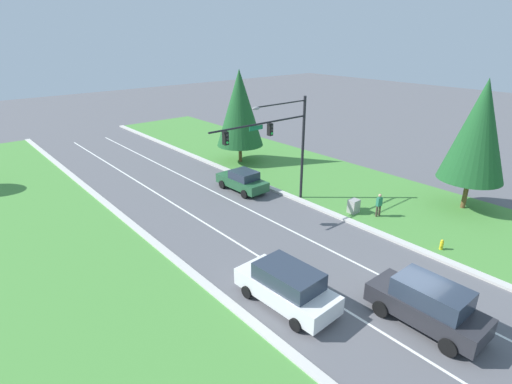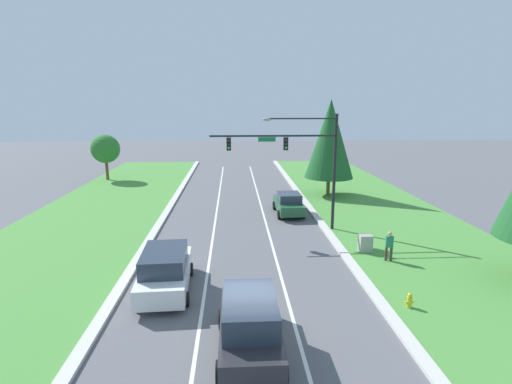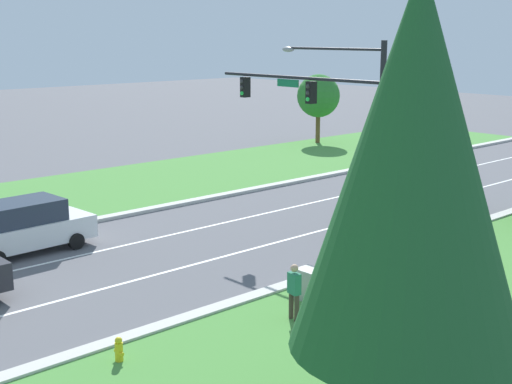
{
  "view_description": "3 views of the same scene",
  "coord_description": "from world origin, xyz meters",
  "px_view_note": "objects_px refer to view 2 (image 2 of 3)",
  "views": [
    {
      "loc": [
        -14.43,
        -6.76,
        11.72
      ],
      "look_at": [
        2.49,
        13.35,
        1.14
      ],
      "focal_mm": 28.0,
      "sensor_mm": 36.0,
      "label": 1
    },
    {
      "loc": [
        -0.45,
        -12.8,
        8.19
      ],
      "look_at": [
        1.25,
        16.82,
        1.68
      ],
      "focal_mm": 28.0,
      "sensor_mm": 36.0,
      "label": 2
    },
    {
      "loc": [
        20.72,
        -6.57,
        7.84
      ],
      "look_at": [
        -0.01,
        12.32,
        1.6
      ],
      "focal_mm": 50.0,
      "sensor_mm": 36.0,
      "label": 3
    }
  ],
  "objects_px": {
    "fire_hydrant": "(409,301)",
    "conifer_near_right_tree": "(330,139)",
    "oak_near_left_tree": "(105,149)",
    "white_suv": "(165,270)",
    "charcoal_suv": "(250,325)",
    "pedestrian": "(389,245)",
    "utility_cabinet": "(365,244)",
    "forest_sedan": "(289,203)",
    "traffic_signal_mast": "(299,154)"
  },
  "relations": [
    {
      "from": "fire_hydrant",
      "to": "conifer_near_right_tree",
      "type": "relative_size",
      "value": 0.08
    },
    {
      "from": "fire_hydrant",
      "to": "oak_near_left_tree",
      "type": "height_order",
      "value": "oak_near_left_tree"
    },
    {
      "from": "white_suv",
      "to": "fire_hydrant",
      "type": "distance_m",
      "value": 10.47
    },
    {
      "from": "white_suv",
      "to": "oak_near_left_tree",
      "type": "height_order",
      "value": "oak_near_left_tree"
    },
    {
      "from": "charcoal_suv",
      "to": "pedestrian",
      "type": "distance_m",
      "value": 10.78
    },
    {
      "from": "pedestrian",
      "to": "oak_near_left_tree",
      "type": "bearing_deg",
      "value": -38.5
    },
    {
      "from": "conifer_near_right_tree",
      "to": "oak_near_left_tree",
      "type": "relative_size",
      "value": 1.73
    },
    {
      "from": "charcoal_suv",
      "to": "utility_cabinet",
      "type": "height_order",
      "value": "charcoal_suv"
    },
    {
      "from": "forest_sedan",
      "to": "fire_hydrant",
      "type": "height_order",
      "value": "forest_sedan"
    },
    {
      "from": "utility_cabinet",
      "to": "fire_hydrant",
      "type": "relative_size",
      "value": 1.47
    },
    {
      "from": "white_suv",
      "to": "pedestrian",
      "type": "distance_m",
      "value": 11.58
    },
    {
      "from": "traffic_signal_mast",
      "to": "conifer_near_right_tree",
      "type": "height_order",
      "value": "conifer_near_right_tree"
    },
    {
      "from": "forest_sedan",
      "to": "charcoal_suv",
      "type": "height_order",
      "value": "charcoal_suv"
    },
    {
      "from": "traffic_signal_mast",
      "to": "pedestrian",
      "type": "relative_size",
      "value": 4.8
    },
    {
      "from": "white_suv",
      "to": "conifer_near_right_tree",
      "type": "relative_size",
      "value": 0.58
    },
    {
      "from": "oak_near_left_tree",
      "to": "white_suv",
      "type": "bearing_deg",
      "value": -68.54
    },
    {
      "from": "utility_cabinet",
      "to": "pedestrian",
      "type": "relative_size",
      "value": 0.61
    },
    {
      "from": "oak_near_left_tree",
      "to": "forest_sedan",
      "type": "bearing_deg",
      "value": -39.7
    },
    {
      "from": "charcoal_suv",
      "to": "conifer_near_right_tree",
      "type": "relative_size",
      "value": 0.56
    },
    {
      "from": "charcoal_suv",
      "to": "pedestrian",
      "type": "xyz_separation_m",
      "value": [
        7.69,
        7.55,
        -0.13
      ]
    },
    {
      "from": "charcoal_suv",
      "to": "conifer_near_right_tree",
      "type": "distance_m",
      "value": 25.03
    },
    {
      "from": "pedestrian",
      "to": "oak_near_left_tree",
      "type": "xyz_separation_m",
      "value": [
        -22.06,
        24.77,
        2.53
      ]
    },
    {
      "from": "traffic_signal_mast",
      "to": "fire_hydrant",
      "type": "relative_size",
      "value": 11.6
    },
    {
      "from": "white_suv",
      "to": "traffic_signal_mast",
      "type": "bearing_deg",
      "value": 46.4
    },
    {
      "from": "charcoal_suv",
      "to": "oak_near_left_tree",
      "type": "bearing_deg",
      "value": 113.78
    },
    {
      "from": "pedestrian",
      "to": "charcoal_suv",
      "type": "bearing_deg",
      "value": 54.26
    },
    {
      "from": "utility_cabinet",
      "to": "pedestrian",
      "type": "xyz_separation_m",
      "value": [
        0.79,
        -1.44,
        0.42
      ]
    },
    {
      "from": "charcoal_suv",
      "to": "fire_hydrant",
      "type": "height_order",
      "value": "charcoal_suv"
    },
    {
      "from": "traffic_signal_mast",
      "to": "oak_near_left_tree",
      "type": "xyz_separation_m",
      "value": [
        -18.08,
        19.09,
        -1.66
      ]
    },
    {
      "from": "utility_cabinet",
      "to": "fire_hydrant",
      "type": "xyz_separation_m",
      "value": [
        -0.26,
        -6.4,
        -0.17
      ]
    },
    {
      "from": "charcoal_suv",
      "to": "oak_near_left_tree",
      "type": "height_order",
      "value": "oak_near_left_tree"
    },
    {
      "from": "oak_near_left_tree",
      "to": "conifer_near_right_tree",
      "type": "bearing_deg",
      "value": -21.81
    },
    {
      "from": "utility_cabinet",
      "to": "oak_near_left_tree",
      "type": "bearing_deg",
      "value": 132.36
    },
    {
      "from": "pedestrian",
      "to": "conifer_near_right_tree",
      "type": "distance_m",
      "value": 16.33
    },
    {
      "from": "conifer_near_right_tree",
      "to": "oak_near_left_tree",
      "type": "bearing_deg",
      "value": 158.19
    },
    {
      "from": "white_suv",
      "to": "utility_cabinet",
      "type": "bearing_deg",
      "value": 18.98
    },
    {
      "from": "fire_hydrant",
      "to": "white_suv",
      "type": "bearing_deg",
      "value": 167.56
    },
    {
      "from": "white_suv",
      "to": "utility_cabinet",
      "type": "relative_size",
      "value": 4.94
    },
    {
      "from": "pedestrian",
      "to": "fire_hydrant",
      "type": "height_order",
      "value": "pedestrian"
    },
    {
      "from": "conifer_near_right_tree",
      "to": "forest_sedan",
      "type": "bearing_deg",
      "value": -126.69
    },
    {
      "from": "white_suv",
      "to": "pedestrian",
      "type": "xyz_separation_m",
      "value": [
        11.26,
        2.71,
        -0.04
      ]
    },
    {
      "from": "white_suv",
      "to": "utility_cabinet",
      "type": "height_order",
      "value": "white_suv"
    },
    {
      "from": "forest_sedan",
      "to": "pedestrian",
      "type": "bearing_deg",
      "value": -69.25
    },
    {
      "from": "pedestrian",
      "to": "conifer_near_right_tree",
      "type": "bearing_deg",
      "value": -81.88
    },
    {
      "from": "forest_sedan",
      "to": "traffic_signal_mast",
      "type": "bearing_deg",
      "value": -91.27
    },
    {
      "from": "charcoal_suv",
      "to": "pedestrian",
      "type": "bearing_deg",
      "value": 44.26
    },
    {
      "from": "fire_hydrant",
      "to": "conifer_near_right_tree",
      "type": "height_order",
      "value": "conifer_near_right_tree"
    },
    {
      "from": "traffic_signal_mast",
      "to": "utility_cabinet",
      "type": "relative_size",
      "value": 7.91
    },
    {
      "from": "oak_near_left_tree",
      "to": "utility_cabinet",
      "type": "bearing_deg",
      "value": -47.64
    },
    {
      "from": "white_suv",
      "to": "fire_hydrant",
      "type": "bearing_deg",
      "value": -15.07
    }
  ]
}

